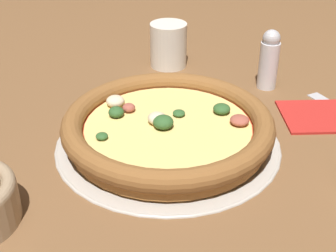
{
  "coord_description": "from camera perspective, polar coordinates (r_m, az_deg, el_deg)",
  "views": [
    {
      "loc": [
        0.1,
        0.56,
        0.37
      ],
      "look_at": [
        0.0,
        0.0,
        0.03
      ],
      "focal_mm": 50.0,
      "sensor_mm": 36.0,
      "label": 1
    }
  ],
  "objects": [
    {
      "name": "ground_plane",
      "position": [
        0.68,
        0.0,
        -2.1
      ],
      "size": [
        3.0,
        3.0,
        0.0
      ],
      "primitive_type": "plane",
      "color": "brown"
    },
    {
      "name": "pizza",
      "position": [
        0.66,
        -0.01,
        -0.03
      ],
      "size": [
        0.3,
        0.3,
        0.04
      ],
      "color": "#A86B33",
      "rests_on": "pizza_tray"
    },
    {
      "name": "drinking_cup",
      "position": [
        0.91,
        0.06,
        9.85
      ],
      "size": [
        0.07,
        0.07,
        0.08
      ],
      "color": "silver",
      "rests_on": "ground_plane"
    },
    {
      "name": "napkin",
      "position": [
        0.78,
        17.88,
        1.29
      ],
      "size": [
        0.13,
        0.12,
        0.01
      ],
      "rotation": [
        0.0,
        0.0,
        -0.14
      ],
      "color": "#B2231E",
      "rests_on": "ground_plane"
    },
    {
      "name": "pizza_tray",
      "position": [
        0.67,
        0.0,
        -1.84
      ],
      "size": [
        0.32,
        0.32,
        0.01
      ],
      "color": "#B7B2A8",
      "rests_on": "ground_plane"
    },
    {
      "name": "pepper_shaker",
      "position": [
        0.83,
        12.21,
        7.95
      ],
      "size": [
        0.03,
        0.03,
        0.11
      ],
      "color": "silver",
      "rests_on": "ground_plane"
    }
  ]
}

